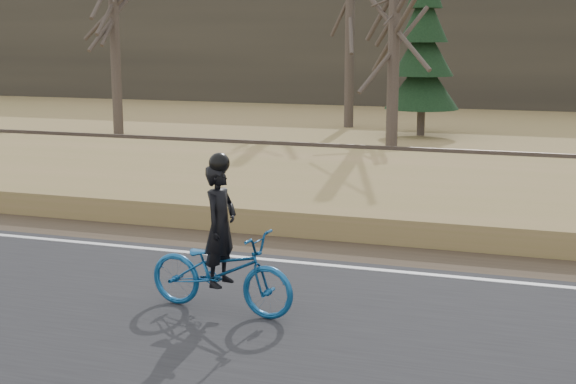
% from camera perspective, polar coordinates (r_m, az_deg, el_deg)
% --- Properties ---
extents(treeline_backdrop, '(120.00, 4.00, 6.00)m').
position_cam_1_polar(treeline_backdrop, '(41.16, 19.76, 9.80)').
color(treeline_backdrop, '#383328').
rests_on(treeline_backdrop, ground).
extents(cyclist, '(2.08, 0.92, 2.04)m').
position_cam_1_polar(cyclist, '(10.16, -4.79, -4.99)').
color(cyclist, navy).
rests_on(cyclist, road).
extents(bare_tree_far_left, '(0.36, 0.36, 7.38)m').
position_cam_1_polar(bare_tree_far_left, '(29.19, -12.24, 11.25)').
color(bare_tree_far_left, '#4A3F36').
rests_on(bare_tree_far_left, ground).
extents(bare_tree_left, '(0.36, 0.36, 9.20)m').
position_cam_1_polar(bare_tree_left, '(30.89, 4.45, 13.13)').
color(bare_tree_left, '#4A3F36').
rests_on(bare_tree_left, ground).
extents(bare_tree_near_left, '(0.36, 0.36, 6.77)m').
position_cam_1_polar(bare_tree_near_left, '(24.55, 7.55, 10.76)').
color(bare_tree_near_left, '#4A3F36').
rests_on(bare_tree_near_left, ground).
extents(conifer, '(2.60, 2.60, 6.23)m').
position_cam_1_polar(conifer, '(28.64, 9.59, 9.87)').
color(conifer, '#4A3F36').
rests_on(conifer, ground).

